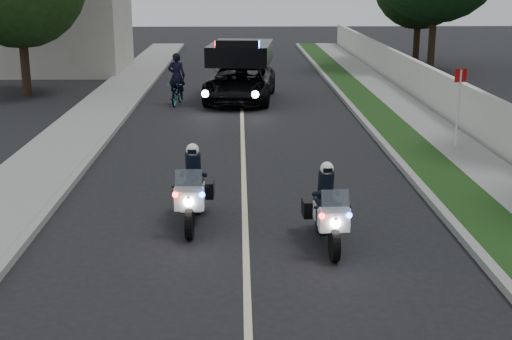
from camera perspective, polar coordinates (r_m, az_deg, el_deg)
The scene contains 19 objects.
ground at distance 11.83m, azimuth -0.78°, elevation -8.41°, with size 120.00×120.00×0.00m, color black.
curb_right at distance 21.75m, azimuth 9.78°, elevation 2.73°, with size 0.20×60.00×0.15m, color gray.
grass_verge at distance 21.90m, azimuth 11.58°, elevation 2.73°, with size 1.20×60.00×0.16m, color #193814.
sidewalk_right at distance 22.23m, azimuth 14.86°, elevation 2.71°, with size 1.40×60.00×0.16m, color gray.
property_wall at distance 22.39m, azimuth 17.44°, elevation 4.37°, with size 0.22×60.00×1.50m, color beige.
curb_left at distance 21.71m, azimuth -11.99°, elevation 2.59°, with size 0.20×60.00×0.15m, color gray.
sidewalk_left at distance 21.94m, azimuth -14.82°, elevation 2.55°, with size 2.00×60.00×0.16m, color gray.
building_far at distance 38.14m, azimuth -16.89°, elevation 12.89°, with size 8.00×6.00×7.00m, color #A8A396.
lane_marking at distance 21.36m, azimuth -1.09°, elevation 2.52°, with size 0.12×50.00×0.01m, color #BFB78C.
police_moto_left at distance 14.13m, azimuth -5.08°, elevation -4.40°, with size 0.67×1.92×1.63m, color silver, non-canonical shape.
police_moto_right at distance 13.11m, azimuth 5.71°, elevation -6.03°, with size 0.64×1.83×1.55m, color white, non-canonical shape.
police_suv at distance 28.11m, azimuth -1.27°, elevation 5.66°, with size 2.52×5.44×2.65m, color black.
bicycle at distance 27.43m, azimuth -6.40°, elevation 5.32°, with size 0.57×1.64×0.86m, color black.
cyclist at distance 27.43m, azimuth -6.40°, elevation 5.32°, with size 0.64×0.43×1.79m, color black.
sign_post at distance 20.63m, azimuth 15.85°, elevation 1.45°, with size 0.38×0.38×2.42m, color #B5220C, non-canonical shape.
tree_right_d at distance 38.05m, azimuth 13.95°, elevation 7.79°, with size 6.86×6.86×11.43m, color #123813, non-canonical shape.
tree_right_e at distance 41.73m, azimuth 12.81°, elevation 8.50°, with size 5.24×5.24×8.73m, color #173410, non-canonical shape.
tree_left_near at distance 30.80m, azimuth -18.06°, elevation 5.76°, with size 5.45×5.45×9.08m, color #1C3E14, non-canonical shape.
tree_left_far at distance 39.40m, azimuth -14.82°, elevation 7.98°, with size 6.84×6.84×11.40m, color #193210, non-canonical shape.
Camera 1 is at (-0.11, -10.81, 4.79)m, focal length 49.22 mm.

